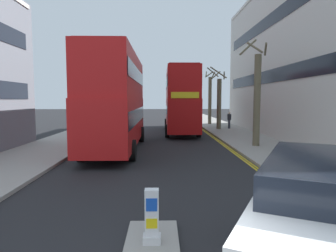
{
  "coord_description": "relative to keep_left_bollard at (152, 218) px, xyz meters",
  "views": [
    {
      "loc": [
        0.19,
        -2.3,
        2.99
      ],
      "look_at": [
        0.5,
        11.0,
        1.8
      ],
      "focal_mm": 31.91,
      "sensor_mm": 36.0,
      "label": 1
    }
  ],
  "objects": [
    {
      "name": "traffic_island",
      "position": [
        0.0,
        0.0,
        -0.56
      ],
      "size": [
        1.1,
        2.2,
        0.1
      ],
      "primitive_type": "cube",
      "color": "#9E9991",
      "rests_on": "ground"
    },
    {
      "name": "keep_left_bollard",
      "position": [
        0.0,
        0.0,
        0.0
      ],
      "size": [
        0.36,
        0.28,
        1.11
      ],
      "color": "silver",
      "rests_on": "traffic_island"
    },
    {
      "name": "double_decker_bus_away",
      "position": [
        -2.44,
        11.88,
        2.42
      ],
      "size": [
        2.81,
        10.81,
        5.64
      ],
      "color": "red",
      "rests_on": "ground"
    },
    {
      "name": "kerb_line_inner",
      "position": [
        4.24,
        10.5,
        -0.6
      ],
      "size": [
        0.1,
        56.0,
        0.01
      ],
      "primitive_type": "cube",
      "color": "yellow",
      "rests_on": "ground"
    },
    {
      "name": "kerb_line_outer",
      "position": [
        4.4,
        10.5,
        -0.6
      ],
      "size": [
        0.1,
        56.0,
        0.01
      ],
      "primitive_type": "cube",
      "color": "yellow",
      "rests_on": "ground"
    },
    {
      "name": "taxi_minivan",
      "position": [
        2.59,
        -1.71,
        0.46
      ],
      "size": [
        3.83,
        5.13,
        2.12
      ],
      "color": "white",
      "rests_on": "ground"
    },
    {
      "name": "street_tree_far",
      "position": [
        6.04,
        12.33,
        2.49
      ],
      "size": [
        1.69,
        1.88,
        6.66
      ],
      "color": "#6B6047",
      "rests_on": "sidewalk_right"
    },
    {
      "name": "sidewalk_left",
      "position": [
        -6.5,
        12.5,
        -0.54
      ],
      "size": [
        4.0,
        80.0,
        0.14
      ],
      "primitive_type": "cube",
      "color": "#9E9991",
      "rests_on": "ground"
    },
    {
      "name": "street_tree_mid",
      "position": [
        5.77,
        22.83,
        2.12
      ],
      "size": [
        1.59,
        1.84,
        5.92
      ],
      "color": "#6B6047",
      "rests_on": "sidewalk_right"
    },
    {
      "name": "street_tree_near",
      "position": [
        5.85,
        28.74,
        2.49
      ],
      "size": [
        1.5,
        1.5,
        6.44
      ],
      "color": "#6B6047",
      "rests_on": "sidewalk_right"
    },
    {
      "name": "double_decker_bus_oncoming",
      "position": [
        1.93,
        20.83,
        2.42
      ],
      "size": [
        2.86,
        10.83,
        5.64
      ],
      "color": "#B20F0F",
      "rests_on": "ground"
    },
    {
      "name": "pedestrian_far",
      "position": [
        6.86,
        23.16,
        0.38
      ],
      "size": [
        0.34,
        0.22,
        1.62
      ],
      "color": "#2D2D38",
      "rests_on": "sidewalk_right"
    },
    {
      "name": "sidewalk_right",
      "position": [
        6.5,
        12.5,
        -0.54
      ],
      "size": [
        4.0,
        80.0,
        0.14
      ],
      "primitive_type": "cube",
      "color": "#9E9991",
      "rests_on": "ground"
    }
  ]
}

